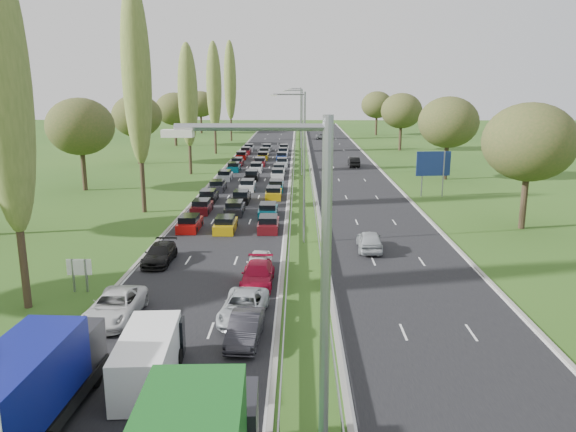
{
  "coord_description": "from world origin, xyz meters",
  "views": [
    {
      "loc": [
        4.03,
        -0.98,
        12.44
      ],
      "look_at": [
        3.15,
        46.03,
        1.5
      ],
      "focal_mm": 35.0,
      "sensor_mm": 36.0,
      "label": 1
    }
  ],
  "objects": [
    {
      "name": "far_car_2",
      "position": [
        9.41,
        134.49,
        0.7
      ],
      "size": [
        2.58,
        5.06,
        1.37
      ],
      "primitive_type": "imported",
      "rotation": [
        0.0,
        0.0,
        3.08
      ],
      "color": "gray",
      "rests_on": "far_carriageway"
    },
    {
      "name": "near_car_12",
      "position": [
        1.38,
        35.39,
        0.7
      ],
      "size": [
        1.72,
        4.05,
        1.37
      ],
      "primitive_type": "imported",
      "rotation": [
        0.0,
        0.0,
        -0.03
      ],
      "color": "white",
      "rests_on": "near_carriageway"
    },
    {
      "name": "traffic_queue_fill",
      "position": [
        -2.22,
        77.56,
        0.44
      ],
      "size": [
        9.09,
        66.22,
        0.8
      ],
      "color": "#A50C0A",
      "rests_on": "ground"
    },
    {
      "name": "blue_lorry",
      "position": [
        -5.53,
        17.17,
        1.88
      ],
      "size": [
        2.37,
        8.55,
        3.61
      ],
      "rotation": [
        0.0,
        0.0,
        -0.03
      ],
      "color": "black",
      "rests_on": "near_carriageway"
    },
    {
      "name": "near_car_2",
      "position": [
        -5.9,
        27.37,
        0.77
      ],
      "size": [
        2.48,
        5.38,
        1.49
      ],
      "primitive_type": "imported",
      "rotation": [
        0.0,
        0.0,
        0.0
      ],
      "color": "silver",
      "rests_on": "near_carriageway"
    },
    {
      "name": "woodland_right",
      "position": [
        24.0,
        66.67,
        7.68
      ],
      "size": [
        8.0,
        153.0,
        11.1
      ],
      "color": "#2D2116",
      "rests_on": "ground"
    },
    {
      "name": "direction_sign",
      "position": [
        19.4,
        62.76,
        3.57
      ],
      "size": [
        3.98,
        0.61,
        5.2
      ],
      "color": "gray",
      "rests_on": "ground"
    },
    {
      "name": "far_carriageway",
      "position": [
        11.25,
        82.5,
        0.0
      ],
      "size": [
        10.5,
        215.0,
        0.04
      ],
      "primitive_type": "cube",
      "color": "black",
      "rests_on": "ground"
    },
    {
      "name": "info_sign",
      "position": [
        -9.4,
        31.53,
        1.37
      ],
      "size": [
        1.5,
        0.16,
        2.1
      ],
      "color": "gray",
      "rests_on": "ground"
    },
    {
      "name": "near_car_11",
      "position": [
        1.47,
        32.88,
        0.73
      ],
      "size": [
        2.07,
        4.9,
        1.41
      ],
      "primitive_type": "imported",
      "rotation": [
        0.0,
        0.0,
        -0.02
      ],
      "color": "maroon",
      "rests_on": "near_carriageway"
    },
    {
      "name": "white_van_rear",
      "position": [
        -2.32,
        20.89,
        1.14
      ],
      "size": [
        2.16,
        5.52,
        2.22
      ],
      "rotation": [
        0.0,
        0.0,
        0.07
      ],
      "color": "white",
      "rests_on": "near_carriageway"
    },
    {
      "name": "near_car_3",
      "position": [
        -5.91,
        37.39,
        0.69
      ],
      "size": [
        1.91,
        4.64,
        1.34
      ],
      "primitive_type": "imported",
      "rotation": [
        0.0,
        0.0,
        -0.01
      ],
      "color": "black",
      "rests_on": "near_carriageway"
    },
    {
      "name": "woodland_left",
      "position": [
        -22.0,
        62.63,
        7.68
      ],
      "size": [
        8.0,
        166.0,
        11.1
      ],
      "color": "#2D2116",
      "rests_on": "ground"
    },
    {
      "name": "near_car_10",
      "position": [
        1.08,
        27.58,
        0.72
      ],
      "size": [
        2.68,
        5.17,
        1.39
      ],
      "primitive_type": "imported",
      "rotation": [
        0.0,
        0.0,
        -0.07
      ],
      "color": "#B3B9BE",
      "rests_on": "near_carriageway"
    },
    {
      "name": "white_van_front",
      "position": [
        -2.49,
        21.44,
        0.96
      ],
      "size": [
        1.82,
        4.65,
        1.87
      ],
      "rotation": [
        0.0,
        0.0,
        -0.03
      ],
      "color": "silver",
      "rests_on": "near_carriageway"
    },
    {
      "name": "far_car_0",
      "position": [
        9.55,
        40.83,
        0.79
      ],
      "size": [
        2.01,
        4.61,
        1.55
      ],
      "primitive_type": "imported",
      "rotation": [
        0.0,
        0.0,
        3.1
      ],
      "color": "#A3A9AD",
      "rests_on": "far_carriageway"
    },
    {
      "name": "far_car_1",
      "position": [
        12.77,
        87.21,
        0.77
      ],
      "size": [
        1.61,
        4.54,
        1.49
      ],
      "primitive_type": "imported",
      "rotation": [
        0.0,
        0.0,
        3.15
      ],
      "color": "black",
      "rests_on": "far_carriageway"
    },
    {
      "name": "lamp_columns",
      "position": [
        4.5,
        78.0,
        6.0
      ],
      "size": [
        0.18,
        140.18,
        12.0
      ],
      "color": "gray",
      "rests_on": "ground"
    },
    {
      "name": "poplar_row",
      "position": [
        -11.5,
        68.17,
        12.39
      ],
      "size": [
        2.8,
        127.8,
        22.44
      ],
      "color": "#2D2116",
      "rests_on": "ground"
    },
    {
      "name": "central_reservation",
      "position": [
        4.5,
        82.5,
        0.55
      ],
      "size": [
        2.36,
        215.0,
        0.32
      ],
      "color": "gray",
      "rests_on": "ground"
    },
    {
      "name": "near_carriageway",
      "position": [
        -2.25,
        82.5,
        0.0
      ],
      "size": [
        10.5,
        215.0,
        0.04
      ],
      "primitive_type": "cube",
      "color": "black",
      "rests_on": "ground"
    },
    {
      "name": "near_car_9",
      "position": [
        1.42,
        24.76,
        0.72
      ],
      "size": [
        1.74,
        4.33,
        1.4
      ],
      "primitive_type": "imported",
      "rotation": [
        0.0,
        0.0,
        -0.06
      ],
      "color": "black",
      "rests_on": "near_carriageway"
    },
    {
      "name": "ground",
      "position": [
        4.5,
        80.0,
        0.0
      ],
      "size": [
        260.0,
        260.0,
        0.0
      ],
      "primitive_type": "plane",
      "color": "#274C18",
      "rests_on": "ground"
    }
  ]
}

